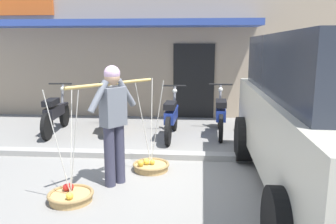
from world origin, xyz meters
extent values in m
plane|color=gray|center=(0.00, 0.00, 0.00)|extent=(90.00, 90.00, 0.00)
cube|color=gray|center=(0.00, 0.70, 0.05)|extent=(20.00, 0.24, 0.10)
cylinder|color=#38384C|center=(-0.50, -0.42, 0.43)|extent=(0.15, 0.15, 0.86)
cylinder|color=#38384C|center=(-0.60, -0.56, 0.43)|extent=(0.15, 0.15, 0.86)
cube|color=slate|center=(-0.55, -0.49, 1.13)|extent=(0.36, 0.39, 0.54)
sphere|color=tan|center=(-0.55, -0.49, 1.53)|extent=(0.21, 0.21, 0.21)
sphere|color=#D1A8CC|center=(-0.55, -0.49, 1.58)|extent=(0.22, 0.22, 0.22)
cylinder|color=slate|center=(-0.40, -0.30, 1.30)|extent=(0.28, 0.32, 0.43)
cylinder|color=slate|center=(-0.69, -0.68, 1.30)|extent=(0.28, 0.32, 0.43)
cylinder|color=tan|center=(-0.55, -0.49, 1.45)|extent=(0.92, 1.19, 0.04)
cylinder|color=tan|center=(-0.11, 0.09, 0.04)|extent=(0.54, 0.54, 0.09)
torus|color=olive|center=(-0.11, 0.09, 0.10)|extent=(0.59, 0.59, 0.05)
sphere|color=gold|center=(-0.26, 0.00, 0.14)|extent=(0.10, 0.10, 0.10)
sphere|color=yellow|center=(-0.18, 0.09, 0.14)|extent=(0.10, 0.10, 0.10)
sphere|color=gold|center=(-0.09, 0.09, 0.13)|extent=(0.08, 0.08, 0.08)
cylinder|color=silver|center=(-0.11, 0.22, 0.77)|extent=(0.01, 0.26, 1.36)
cylinder|color=silver|center=(-0.21, 0.03, 0.77)|extent=(0.23, 0.14, 1.36)
cylinder|color=silver|center=(0.00, 0.03, 0.77)|extent=(0.23, 0.14, 1.36)
cylinder|color=tan|center=(-0.99, -1.07, 0.04)|extent=(0.54, 0.54, 0.09)
torus|color=olive|center=(-0.99, -1.07, 0.10)|extent=(0.59, 0.59, 0.05)
sphere|color=red|center=(-1.08, -0.98, 0.14)|extent=(0.10, 0.10, 0.10)
sphere|color=yellow|center=(-0.95, -1.22, 0.14)|extent=(0.09, 0.09, 0.09)
sphere|color=#AC1F1B|center=(-1.04, -0.96, 0.14)|extent=(0.10, 0.10, 0.10)
cylinder|color=silver|center=(-0.99, -0.95, 0.77)|extent=(0.01, 0.26, 1.36)
cylinder|color=silver|center=(-1.10, -1.14, 0.77)|extent=(0.23, 0.14, 1.36)
cylinder|color=silver|center=(-0.89, -1.14, 0.77)|extent=(0.23, 0.14, 1.36)
cylinder|color=black|center=(-2.60, 2.90, 0.29)|extent=(0.13, 0.58, 0.58)
cylinder|color=black|center=(-2.50, 1.66, 0.29)|extent=(0.13, 0.58, 0.58)
cube|color=black|center=(-2.60, 2.90, 0.55)|extent=(0.16, 0.29, 0.06)
cube|color=black|center=(-2.54, 2.18, 0.51)|extent=(0.27, 0.91, 0.24)
cube|color=black|center=(-2.53, 2.00, 0.75)|extent=(0.26, 0.58, 0.12)
cylinder|color=slate|center=(-2.59, 2.80, 0.68)|extent=(0.08, 0.30, 0.76)
cylinder|color=black|center=(-2.59, 2.72, 1.07)|extent=(0.54, 0.08, 0.04)
sphere|color=silver|center=(-2.60, 2.88, 0.93)|extent=(0.11, 0.11, 0.11)
cylinder|color=black|center=(-1.49, 3.20, 0.29)|extent=(0.17, 0.59, 0.58)
cylinder|color=black|center=(-1.30, 1.97, 0.29)|extent=(0.17, 0.59, 0.58)
cube|color=orange|center=(-1.49, 3.20, 0.55)|extent=(0.18, 0.30, 0.06)
cube|color=orange|center=(-1.38, 2.49, 0.51)|extent=(0.33, 0.92, 0.24)
cube|color=black|center=(-1.35, 2.31, 0.75)|extent=(0.30, 0.59, 0.12)
cylinder|color=slate|center=(-1.47, 3.10, 0.68)|extent=(0.10, 0.30, 0.76)
cylinder|color=black|center=(-1.46, 3.02, 1.07)|extent=(0.54, 0.12, 0.04)
sphere|color=silver|center=(-1.49, 3.18, 0.93)|extent=(0.11, 0.11, 0.11)
cylinder|color=black|center=(0.12, 2.71, 0.29)|extent=(0.11, 0.58, 0.58)
cylinder|color=black|center=(0.06, 1.47, 0.29)|extent=(0.11, 0.58, 0.58)
cube|color=navy|center=(0.12, 2.71, 0.55)|extent=(0.15, 0.29, 0.06)
cube|color=navy|center=(0.09, 1.99, 0.51)|extent=(0.24, 0.91, 0.24)
cube|color=black|center=(0.08, 1.81, 0.75)|extent=(0.25, 0.57, 0.12)
cylinder|color=slate|center=(0.11, 2.61, 0.68)|extent=(0.07, 0.30, 0.76)
cylinder|color=black|center=(0.11, 2.53, 1.07)|extent=(0.54, 0.06, 0.04)
sphere|color=silver|center=(0.12, 2.69, 0.93)|extent=(0.11, 0.11, 0.11)
cylinder|color=black|center=(1.18, 3.04, 0.29)|extent=(0.11, 0.58, 0.58)
cylinder|color=black|center=(1.12, 1.80, 0.29)|extent=(0.11, 0.58, 0.58)
cube|color=navy|center=(1.18, 3.04, 0.55)|extent=(0.15, 0.29, 0.06)
cube|color=navy|center=(1.15, 2.32, 0.51)|extent=(0.25, 0.91, 0.24)
cube|color=black|center=(1.14, 2.14, 0.75)|extent=(0.25, 0.57, 0.12)
cylinder|color=slate|center=(1.18, 2.94, 0.68)|extent=(0.08, 0.30, 0.76)
cylinder|color=black|center=(1.17, 2.86, 1.07)|extent=(0.54, 0.06, 0.04)
sphere|color=silver|center=(1.18, 3.02, 0.93)|extent=(0.11, 0.11, 0.11)
cylinder|color=black|center=(1.42, 0.68, 0.38)|extent=(0.28, 0.77, 0.76)
cube|color=tan|center=(-1.41, 6.69, 2.10)|extent=(13.00, 5.00, 4.20)
cube|color=#334CA3|center=(-1.41, 3.69, 2.50)|extent=(7.15, 1.00, 0.16)
cube|color=black|center=(0.54, 4.17, 1.00)|extent=(1.10, 0.06, 2.00)
cube|color=olive|center=(1.83, 2.63, 0.16)|extent=(0.44, 0.36, 0.32)
camera|label=1|loc=(0.56, -5.00, 1.96)|focal=36.20mm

